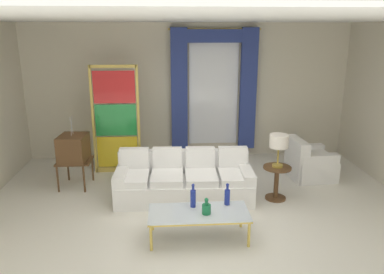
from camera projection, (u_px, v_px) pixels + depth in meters
ground_plane at (200, 216)px, 6.03m from camera, size 16.00×16.00×0.00m
wall_rear at (188, 92)px, 8.56m from camera, size 8.00×0.12×3.00m
ceiling_slab at (197, 19)px, 5.97m from camera, size 8.00×7.60×0.04m
curtained_window at (214, 82)px, 8.37m from camera, size 2.00×0.17×2.70m
couch_white_long at (184, 181)px, 6.63m from camera, size 2.37×0.99×0.86m
coffee_table at (199, 214)px, 5.29m from camera, size 1.40×0.62×0.41m
bottle_blue_decanter at (206, 208)px, 5.21m from camera, size 0.12×0.12×0.24m
bottle_crystal_tall at (193, 197)px, 5.39m from camera, size 0.08×0.08×0.36m
bottle_amber_squat at (227, 196)px, 5.47m from camera, size 0.08×0.08×0.33m
vintage_tv at (73, 149)px, 6.98m from camera, size 0.62×0.64×1.35m
armchair_white at (308, 164)px, 7.52m from camera, size 0.86×0.86×0.80m
stained_glass_divider at (116, 122)px, 7.61m from camera, size 0.95×0.05×2.20m
peacock_figurine at (133, 166)px, 7.58m from camera, size 0.44×0.60×0.50m
round_side_table at (276, 180)px, 6.54m from camera, size 0.48×0.48×0.59m
table_lamp_brass at (279, 143)px, 6.36m from camera, size 0.32×0.32×0.57m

